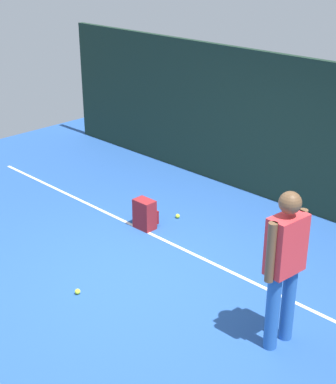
% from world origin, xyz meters
% --- Properties ---
extents(ground_plane, '(12.00, 12.00, 0.00)m').
position_xyz_m(ground_plane, '(0.00, 0.00, 0.00)').
color(ground_plane, '#234C93').
extents(back_fence, '(10.00, 0.10, 2.30)m').
position_xyz_m(back_fence, '(0.00, 3.00, 1.15)').
color(back_fence, '#192D23').
rests_on(back_fence, ground).
extents(court_line, '(9.00, 0.05, 0.00)m').
position_xyz_m(court_line, '(0.00, 0.80, 0.00)').
color(court_line, white).
rests_on(court_line, ground).
extents(tennis_player, '(0.26, 0.53, 1.70)m').
position_xyz_m(tennis_player, '(1.92, 0.07, 0.97)').
color(tennis_player, '#2659A5').
rests_on(tennis_player, ground).
extents(tennis_racket, '(0.50, 0.60, 0.03)m').
position_xyz_m(tennis_racket, '(0.99, 1.61, 0.01)').
color(tennis_racket, black).
rests_on(tennis_racket, ground).
extents(backpack, '(0.30, 0.28, 0.44)m').
position_xyz_m(backpack, '(-0.93, 0.88, 0.21)').
color(backpack, maroon).
rests_on(backpack, ground).
extents(tennis_ball_near_player, '(0.07, 0.07, 0.07)m').
position_xyz_m(tennis_ball_near_player, '(-0.81, 1.43, 0.03)').
color(tennis_ball_near_player, '#CCE033').
rests_on(tennis_ball_near_player, ground).
extents(tennis_ball_by_fence, '(0.07, 0.07, 0.07)m').
position_xyz_m(tennis_ball_by_fence, '(-0.26, -0.85, 0.03)').
color(tennis_ball_by_fence, '#CCE033').
rests_on(tennis_ball_by_fence, ground).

